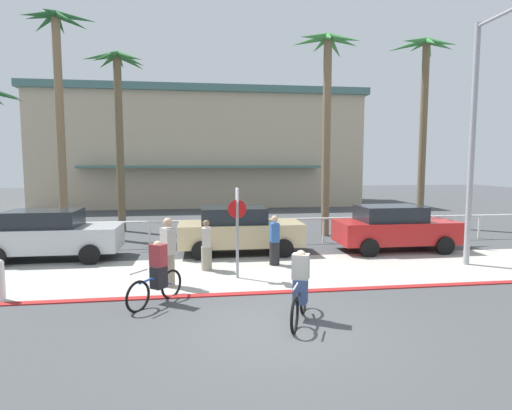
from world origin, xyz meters
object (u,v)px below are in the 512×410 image
at_px(car_silver_1, 50,234).
at_px(car_red_3, 394,228).
at_px(cyclist_blue_0, 157,274).
at_px(cyclist_black_1, 300,288).
at_px(palm_tree_5, 424,92).
at_px(pedestrian_2, 275,243).
at_px(palm_tree_2, 58,73).
at_px(car_tan_2, 239,230).
at_px(pedestrian_0, 168,255).
at_px(stop_sign_bike_lane, 237,220).
at_px(palm_tree_4, 327,91).
at_px(pedestrian_1, 206,248).
at_px(bollard_0, 0,279).
at_px(streetlight_curb, 478,130).
at_px(palm_tree_3, 118,98).

relative_size(car_silver_1, car_red_3, 1.00).
xyz_separation_m(cyclist_blue_0, cyclist_black_1, (3.03, -1.50, 0.00)).
xyz_separation_m(palm_tree_5, pedestrian_2, (-8.86, -7.05, -6.05)).
distance_m(palm_tree_2, car_red_3, 15.72).
height_order(palm_tree_5, car_tan_2, palm_tree_5).
xyz_separation_m(cyclist_black_1, pedestrian_0, (-2.86, 2.79, 0.17)).
height_order(stop_sign_bike_lane, pedestrian_2, stop_sign_bike_lane).
bearing_deg(palm_tree_4, palm_tree_2, 170.18).
xyz_separation_m(palm_tree_4, cyclist_blue_0, (-6.61, -8.28, -5.69)).
bearing_deg(pedestrian_1, cyclist_blue_0, -112.90).
bearing_deg(palm_tree_2, bollard_0, -81.73).
relative_size(streetlight_curb, cyclist_blue_0, 5.00).
relative_size(car_silver_1, pedestrian_1, 2.83).
height_order(streetlight_curb, car_silver_1, streetlight_curb).
bearing_deg(cyclist_blue_0, car_silver_1, 128.58).
xyz_separation_m(streetlight_curb, palm_tree_4, (-2.87, 6.11, 2.11)).
bearing_deg(pedestrian_1, palm_tree_3, 115.55).
bearing_deg(car_red_3, streetlight_curb, -63.15).
height_order(stop_sign_bike_lane, car_tan_2, stop_sign_bike_lane).
height_order(stop_sign_bike_lane, palm_tree_5, palm_tree_5).
bearing_deg(palm_tree_4, pedestrian_0, -132.62).
distance_m(car_silver_1, pedestrian_1, 5.59).
bearing_deg(cyclist_blue_0, streetlight_curb, 12.89).
bearing_deg(pedestrian_1, pedestrian_0, -123.58).
xyz_separation_m(bollard_0, palm_tree_4, (10.31, 7.59, 5.87)).
distance_m(cyclist_black_1, pedestrian_2, 4.69).
height_order(streetlight_curb, pedestrian_2, streetlight_curb).
relative_size(palm_tree_2, pedestrian_0, 5.38).
relative_size(stop_sign_bike_lane, streetlight_curb, 0.34).
bearing_deg(cyclist_blue_0, car_tan_2, 64.68).
relative_size(palm_tree_3, car_red_3, 1.91).
bearing_deg(car_red_3, pedestrian_0, -156.60).
bearing_deg(stop_sign_bike_lane, pedestrian_0, -163.91).
height_order(cyclist_black_1, pedestrian_1, pedestrian_1).
bearing_deg(car_silver_1, palm_tree_3, 77.28).
height_order(pedestrian_0, pedestrian_1, pedestrian_0).
bearing_deg(stop_sign_bike_lane, pedestrian_2, 45.71).
distance_m(streetlight_curb, pedestrian_2, 7.14).
relative_size(bollard_0, palm_tree_4, 0.11).
relative_size(car_tan_2, pedestrian_1, 2.83).
height_order(palm_tree_4, car_tan_2, palm_tree_4).
xyz_separation_m(palm_tree_3, cyclist_blue_0, (2.64, -10.85, -5.59)).
relative_size(palm_tree_2, cyclist_black_1, 5.84).
bearing_deg(pedestrian_0, cyclist_black_1, -44.29).
height_order(stop_sign_bike_lane, streetlight_curb, streetlight_curb).
distance_m(palm_tree_2, cyclist_black_1, 15.75).
distance_m(palm_tree_4, pedestrian_1, 9.55).
height_order(car_red_3, cyclist_blue_0, car_red_3).
height_order(cyclist_blue_0, pedestrian_0, pedestrian_0).
xyz_separation_m(bollard_0, car_red_3, (11.87, 4.06, 0.35)).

